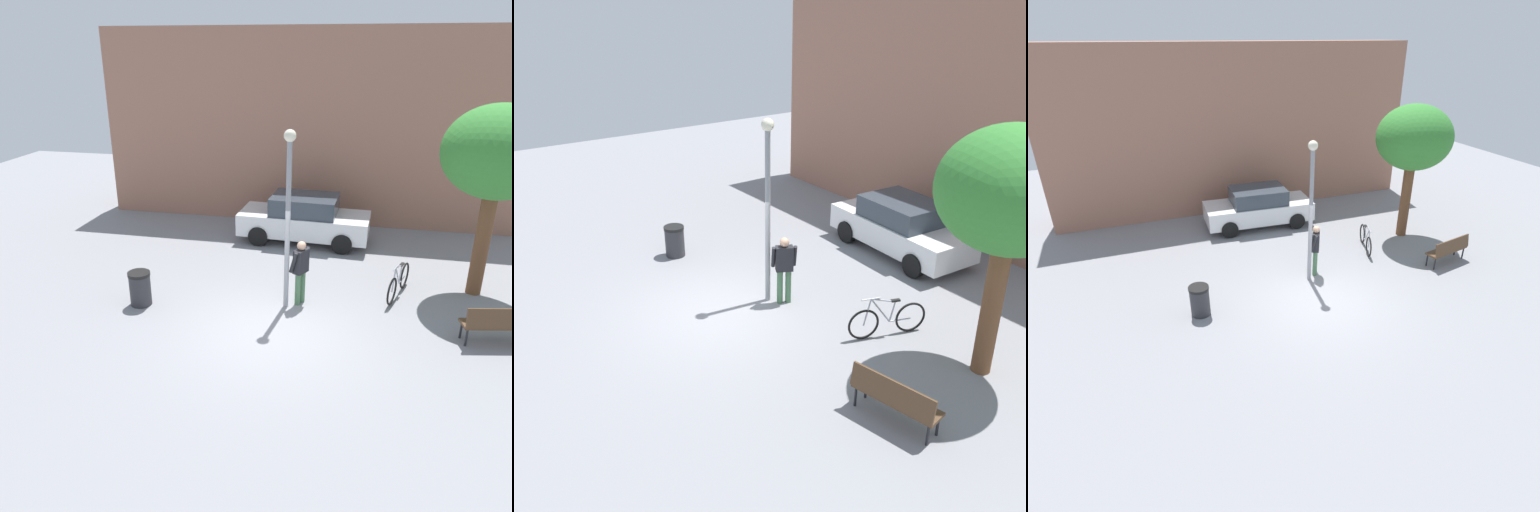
% 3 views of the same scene
% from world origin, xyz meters
% --- Properties ---
extents(ground_plane, '(36.00, 36.00, 0.00)m').
position_xyz_m(ground_plane, '(0.00, 0.00, 0.00)').
color(ground_plane, gray).
extents(building_facade, '(15.22, 2.00, 6.66)m').
position_xyz_m(building_facade, '(0.00, 8.82, 3.33)').
color(building_facade, '#9E6B56').
rests_on(building_facade, ground_plane).
extents(lamppost, '(0.28, 0.28, 4.35)m').
position_xyz_m(lamppost, '(0.17, 1.25, 2.63)').
color(lamppost, gray).
rests_on(lamppost, ground_plane).
extents(person_by_lamppost, '(0.48, 0.63, 1.67)m').
position_xyz_m(person_by_lamppost, '(0.48, 1.50, 0.97)').
color(person_by_lamppost, '#47704C').
rests_on(person_by_lamppost, ground_plane).
extents(park_bench, '(1.66, 0.78, 0.92)m').
position_xyz_m(park_bench, '(4.95, 0.51, 0.55)').
color(park_bench, '#513823').
rests_on(park_bench, ground_plane).
extents(plaza_tree, '(2.65, 2.65, 4.83)m').
position_xyz_m(plaza_tree, '(4.89, 3.04, 3.65)').
color(plaza_tree, brown).
rests_on(plaza_tree, ground_plane).
extents(bicycle_silver, '(0.65, 1.72, 0.97)m').
position_xyz_m(bicycle_silver, '(2.92, 2.43, 0.38)').
color(bicycle_silver, black).
rests_on(bicycle_silver, ground_plane).
extents(parked_car_white, '(4.29, 2.00, 1.55)m').
position_xyz_m(parked_car_white, '(0.03, 5.90, 0.77)').
color(parked_car_white, silver).
rests_on(parked_car_white, ground_plane).
extents(trash_bin, '(0.56, 0.56, 0.87)m').
position_xyz_m(trash_bin, '(-3.41, 0.61, 0.44)').
color(trash_bin, '#2D2D33').
rests_on(trash_bin, ground_plane).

